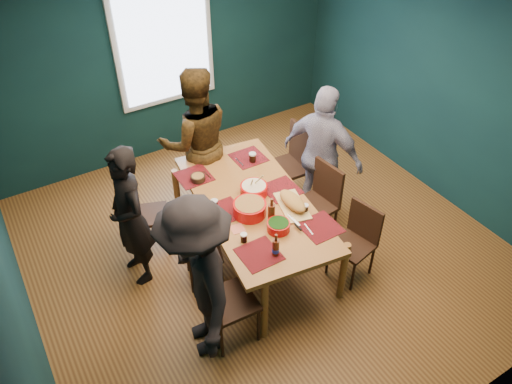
% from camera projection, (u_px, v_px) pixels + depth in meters
% --- Properties ---
extents(room, '(5.01, 5.01, 2.71)m').
position_uv_depth(room, '(251.00, 138.00, 5.11)').
color(room, olive).
rests_on(room, ground).
extents(dining_table, '(1.32, 2.25, 0.81)m').
position_uv_depth(dining_table, '(253.00, 206.00, 5.26)').
color(dining_table, '#A96F32').
rests_on(dining_table, floor).
extents(chair_left_far, '(0.50, 0.50, 0.87)m').
position_uv_depth(chair_left_far, '(141.00, 210.00, 5.55)').
color(chair_left_far, '#321B10').
rests_on(chair_left_far, floor).
extents(chair_left_mid, '(0.46, 0.46, 0.82)m').
position_uv_depth(chair_left_mid, '(195.00, 249.00, 5.13)').
color(chair_left_mid, '#321B10').
rests_on(chair_left_mid, floor).
extents(chair_left_near, '(0.47, 0.47, 0.99)m').
position_uv_depth(chair_left_near, '(221.00, 299.00, 4.50)').
color(chair_left_near, '#321B10').
rests_on(chair_left_near, floor).
extents(chair_right_far, '(0.48, 0.48, 1.03)m').
position_uv_depth(chair_right_far, '(293.00, 159.00, 6.15)').
color(chair_right_far, '#321B10').
rests_on(chair_right_far, floor).
extents(chair_right_mid, '(0.48, 0.48, 0.95)m').
position_uv_depth(chair_right_mid, '(320.00, 197.00, 5.65)').
color(chair_right_mid, '#321B10').
rests_on(chair_right_mid, floor).
extents(chair_right_near, '(0.47, 0.47, 0.87)m').
position_uv_depth(chair_right_near, '(358.00, 236.00, 5.23)').
color(chair_right_near, '#321B10').
rests_on(chair_right_near, floor).
extents(person_far_left, '(0.43, 0.62, 1.61)m').
position_uv_depth(person_far_left, '(130.00, 218.00, 5.00)').
color(person_far_left, black).
rests_on(person_far_left, floor).
extents(person_back, '(1.02, 0.87, 1.85)m').
position_uv_depth(person_back, '(196.00, 142.00, 5.86)').
color(person_back, black).
rests_on(person_back, floor).
extents(person_right, '(0.79, 1.09, 1.72)m').
position_uv_depth(person_right, '(322.00, 155.00, 5.76)').
color(person_right, white).
rests_on(person_right, floor).
extents(person_near_left, '(0.86, 1.24, 1.74)m').
position_uv_depth(person_near_left, '(198.00, 281.00, 4.28)').
color(person_near_left, black).
rests_on(person_near_left, floor).
extents(bowl_salad, '(0.34, 0.34, 0.14)m').
position_uv_depth(bowl_salad, '(250.00, 208.00, 5.00)').
color(bowl_salad, red).
rests_on(bowl_salad, dining_table).
extents(bowl_dumpling, '(0.29, 0.29, 0.27)m').
position_uv_depth(bowl_dumpling, '(254.00, 189.00, 5.25)').
color(bowl_dumpling, red).
rests_on(bowl_dumpling, dining_table).
extents(bowl_herbs, '(0.23, 0.23, 0.10)m').
position_uv_depth(bowl_herbs, '(278.00, 226.00, 4.83)').
color(bowl_herbs, red).
rests_on(bowl_herbs, dining_table).
extents(cutting_board, '(0.36, 0.63, 0.14)m').
position_uv_depth(cutting_board, '(292.00, 202.00, 5.09)').
color(cutting_board, '#DEC577').
rests_on(cutting_board, dining_table).
extents(small_bowl, '(0.16, 0.16, 0.07)m').
position_uv_depth(small_bowl, '(198.00, 178.00, 5.45)').
color(small_bowl, black).
rests_on(small_bowl, dining_table).
extents(beer_bottle_a, '(0.07, 0.07, 0.26)m').
position_uv_depth(beer_bottle_a, '(276.00, 248.00, 4.55)').
color(beer_bottle_a, '#491C0D').
rests_on(beer_bottle_a, dining_table).
extents(beer_bottle_b, '(0.07, 0.07, 0.28)m').
position_uv_depth(beer_bottle_b, '(272.00, 212.00, 4.90)').
color(beer_bottle_b, '#491C0D').
rests_on(beer_bottle_b, dining_table).
extents(cola_glass_a, '(0.07, 0.07, 0.09)m').
position_uv_depth(cola_glass_a, '(244.00, 237.00, 4.71)').
color(cola_glass_a, black).
rests_on(cola_glass_a, dining_table).
extents(cola_glass_b, '(0.07, 0.07, 0.09)m').
position_uv_depth(cola_glass_b, '(305.00, 208.00, 5.04)').
color(cola_glass_b, black).
rests_on(cola_glass_b, dining_table).
extents(cola_glass_c, '(0.08, 0.08, 0.11)m').
position_uv_depth(cola_glass_c, '(252.00, 157.00, 5.71)').
color(cola_glass_c, black).
rests_on(cola_glass_c, dining_table).
extents(cola_glass_d, '(0.07, 0.07, 0.10)m').
position_uv_depth(cola_glass_d, '(214.00, 204.00, 5.08)').
color(cola_glass_d, black).
rests_on(cola_glass_d, dining_table).
extents(napkin_a, '(0.13, 0.13, 0.00)m').
position_uv_depth(napkin_a, '(281.00, 187.00, 5.38)').
color(napkin_a, '#DB735C').
rests_on(napkin_a, dining_table).
extents(napkin_b, '(0.14, 0.14, 0.00)m').
position_uv_depth(napkin_b, '(237.00, 229.00, 4.87)').
color(napkin_b, '#DB735C').
rests_on(napkin_b, dining_table).
extents(napkin_c, '(0.20, 0.20, 0.00)m').
position_uv_depth(napkin_c, '(319.00, 224.00, 4.92)').
color(napkin_c, '#DB735C').
rests_on(napkin_c, dining_table).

